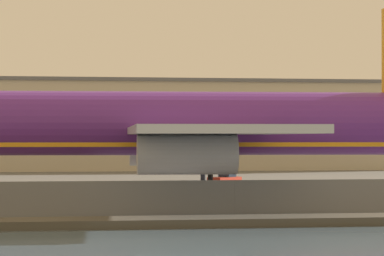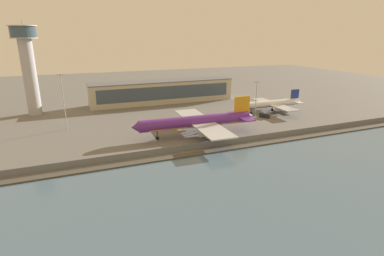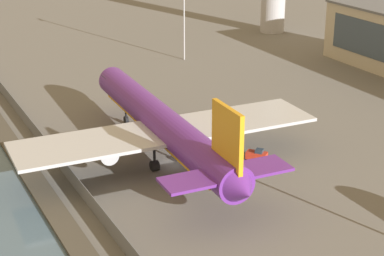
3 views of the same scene
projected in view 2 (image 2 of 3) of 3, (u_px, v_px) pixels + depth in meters
name	position (u px, v px, depth m)	size (l,w,h in m)	color
ground_plane	(202.00, 134.00, 128.61)	(500.00, 500.00, 0.00)	#66635E
waterfront_lagoon	(331.00, 228.00, 65.69)	(320.00, 98.00, 0.01)	slate
shoreline_seawall	(224.00, 149.00, 110.37)	(320.00, 3.00, 0.50)	#474238
perimeter_fence	(218.00, 143.00, 114.08)	(280.00, 0.10, 2.37)	slate
cargo_jet_purple	(198.00, 122.00, 125.51)	(54.33, 46.69, 15.44)	#602889
passenger_jet_white	(272.00, 104.00, 165.28)	(40.04, 34.20, 11.60)	white
baggage_tug	(200.00, 124.00, 140.69)	(3.47, 3.30, 1.80)	red
ops_van	(265.00, 115.00, 153.94)	(4.62, 5.50, 2.48)	#1E2328
control_tower	(28.00, 62.00, 152.95)	(13.45, 13.45, 47.79)	#ADADB2
terminal_building	(163.00, 91.00, 188.24)	(89.91, 15.38, 13.74)	#BCB299
apron_light_mast_apron_west	(63.00, 99.00, 130.82)	(3.20, 0.40, 24.84)	#A8A8AD
apron_light_mast_apron_east	(256.00, 97.00, 153.12)	(3.20, 0.40, 18.41)	#A8A8AD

